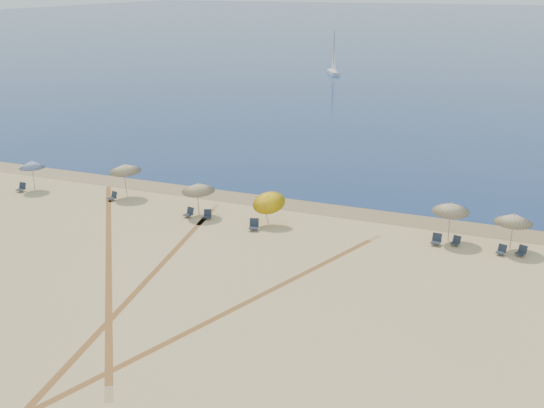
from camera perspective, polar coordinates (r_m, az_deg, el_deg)
The scene contains 20 objects.
ground at distance 27.66m, azimuth -16.21°, elevation -15.44°, with size 160.00×160.00×0.00m, color tan.
ocean at distance 243.35m, azimuth 18.91°, elevation 14.69°, with size 500.00×500.00×0.00m, color #0C2151.
wet_sand at distance 46.65m, azimuth 1.83°, elevation 0.01°, with size 500.00×500.00×0.00m, color olive.
umbrella_0 at distance 52.60m, azimuth -20.48°, elevation 3.31°, with size 1.92×1.92×2.36m.
umbrella_1 at distance 48.87m, azimuth -12.88°, elevation 3.14°, with size 2.34×2.38×2.60m.
umbrella_2 at distance 44.20m, azimuth -6.56°, elevation 1.49°, with size 2.27×2.31×2.36m.
umbrella_3 at distance 42.23m, azimuth -0.34°, elevation 0.38°, with size 2.18×2.20×2.45m.
umbrella_4 at distance 40.93m, azimuth 15.56°, elevation -0.28°, with size 2.26×2.31×2.58m.
umbrella_5 at distance 40.79m, azimuth 20.60°, elevation -1.19°, with size 2.22×2.24×2.34m.
chair_0 at distance 52.95m, azimuth -21.27°, elevation 1.36°, with size 0.59×0.68×0.67m.
chair_1 at distance 48.78m, azimuth -13.89°, elevation 0.65°, with size 0.68×0.74×0.64m.
chair_2 at distance 44.42m, azimuth -7.34°, elevation -0.78°, with size 0.65×0.72×0.64m.
chair_3 at distance 43.94m, azimuth -5.71°, elevation -0.95°, with size 0.71×0.75×0.62m.
chair_4 at distance 41.81m, azimuth -1.60°, elevation -1.87°, with size 0.77×0.84×0.72m.
chair_5 at distance 40.77m, azimuth 14.33°, elevation -3.09°, with size 0.60×0.69×0.68m.
chair_6 at distance 40.97m, azimuth 15.95°, elevation -3.19°, with size 0.62×0.68×0.59m.
chair_7 at distance 40.47m, azimuth 19.63°, elevation -3.88°, with size 0.61×0.68×0.59m.
chair_8 at distance 40.71m, azimuth 21.20°, elevation -3.92°, with size 0.71×0.75×0.61m.
sailboat_2 at distance 112.90m, azimuth 5.48°, elevation 12.48°, with size 3.38×4.80×7.16m.
tire_tracks at distance 34.93m, azimuth -10.97°, elevation -7.27°, with size 47.20×43.25×0.00m.
Camera 1 is at (14.99, -17.40, 15.42)m, focal length 42.59 mm.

